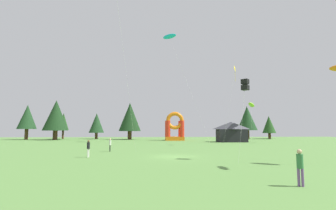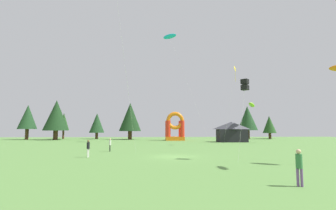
{
  "view_description": "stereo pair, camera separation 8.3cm",
  "coord_description": "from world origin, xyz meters",
  "px_view_note": "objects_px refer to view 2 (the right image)",
  "views": [
    {
      "loc": [
        -2.23,
        -26.36,
        2.93
      ],
      "look_at": [
        0.0,
        10.1,
        6.34
      ],
      "focal_mm": 26.83,
      "sensor_mm": 36.0,
      "label": 1
    },
    {
      "loc": [
        -2.14,
        -26.36,
        2.93
      ],
      "look_at": [
        0.0,
        10.1,
        6.34
      ],
      "focal_mm": 26.83,
      "sensor_mm": 36.0,
      "label": 2
    }
  ],
  "objects_px": {
    "kite_yellow_diamond": "(235,70)",
    "kite_lime_parafoil": "(252,105)",
    "kite_cyan_parafoil": "(170,36)",
    "inflatable_yellow_castle": "(175,129)",
    "kite_black_box": "(245,85)",
    "person_far_side": "(299,164)",
    "festival_tent": "(232,132)",
    "person_left_edge": "(88,147)",
    "person_midfield": "(110,144)"
  },
  "relations": [
    {
      "from": "kite_lime_parafoil",
      "to": "inflatable_yellow_castle",
      "type": "height_order",
      "value": "kite_lime_parafoil"
    },
    {
      "from": "kite_lime_parafoil",
      "to": "person_left_edge",
      "type": "xyz_separation_m",
      "value": [
        -27.7,
        -26.12,
        -6.93
      ]
    },
    {
      "from": "kite_cyan_parafoil",
      "to": "person_far_side",
      "type": "bearing_deg",
      "value": -84.45
    },
    {
      "from": "kite_black_box",
      "to": "festival_tent",
      "type": "xyz_separation_m",
      "value": [
        8.31,
        30.69,
        -4.92
      ]
    },
    {
      "from": "kite_lime_parafoil",
      "to": "kite_cyan_parafoil",
      "type": "relative_size",
      "value": 0.37
    },
    {
      "from": "kite_lime_parafoil",
      "to": "kite_yellow_diamond",
      "type": "bearing_deg",
      "value": -124.27
    },
    {
      "from": "kite_yellow_diamond",
      "to": "inflatable_yellow_castle",
      "type": "distance_m",
      "value": 23.65
    },
    {
      "from": "kite_cyan_parafoil",
      "to": "inflatable_yellow_castle",
      "type": "bearing_deg",
      "value": 78.11
    },
    {
      "from": "kite_yellow_diamond",
      "to": "kite_lime_parafoil",
      "type": "xyz_separation_m",
      "value": [
        6.65,
        9.77,
        -5.28
      ]
    },
    {
      "from": "kite_cyan_parafoil",
      "to": "kite_yellow_diamond",
      "type": "bearing_deg",
      "value": -43.84
    },
    {
      "from": "kite_cyan_parafoil",
      "to": "person_midfield",
      "type": "xyz_separation_m",
      "value": [
        -9.01,
        -20.38,
        -22.0
      ]
    },
    {
      "from": "kite_yellow_diamond",
      "to": "person_midfield",
      "type": "bearing_deg",
      "value": -153.61
    },
    {
      "from": "kite_lime_parafoil",
      "to": "person_far_side",
      "type": "relative_size",
      "value": 4.66
    },
    {
      "from": "kite_black_box",
      "to": "kite_lime_parafoil",
      "type": "height_order",
      "value": "kite_lime_parafoil"
    },
    {
      "from": "person_far_side",
      "to": "inflatable_yellow_castle",
      "type": "distance_m",
      "value": 49.26
    },
    {
      "from": "person_left_edge",
      "to": "festival_tent",
      "type": "distance_m",
      "value": 36.49
    },
    {
      "from": "kite_black_box",
      "to": "person_far_side",
      "type": "xyz_separation_m",
      "value": [
        -1.33,
        -10.73,
        -5.99
      ]
    },
    {
      "from": "kite_black_box",
      "to": "kite_lime_parafoil",
      "type": "relative_size",
      "value": 0.88
    },
    {
      "from": "person_left_edge",
      "to": "person_far_side",
      "type": "relative_size",
      "value": 0.93
    },
    {
      "from": "person_midfield",
      "to": "kite_lime_parafoil",
      "type": "bearing_deg",
      "value": -67.24
    },
    {
      "from": "kite_cyan_parafoil",
      "to": "person_left_edge",
      "type": "relative_size",
      "value": 13.55
    },
    {
      "from": "festival_tent",
      "to": "kite_lime_parafoil",
      "type": "bearing_deg",
      "value": -21.86
    },
    {
      "from": "person_midfield",
      "to": "inflatable_yellow_castle",
      "type": "xyz_separation_m",
      "value": [
        10.82,
        29.02,
        1.74
      ]
    },
    {
      "from": "person_midfield",
      "to": "festival_tent",
      "type": "relative_size",
      "value": 0.27
    },
    {
      "from": "person_left_edge",
      "to": "person_midfield",
      "type": "xyz_separation_m",
      "value": [
        1.11,
        6.46,
        -0.06
      ]
    },
    {
      "from": "festival_tent",
      "to": "inflatable_yellow_castle",
      "type": "bearing_deg",
      "value": 146.61
    },
    {
      "from": "kite_cyan_parafoil",
      "to": "inflatable_yellow_castle",
      "type": "distance_m",
      "value": 22.1
    },
    {
      "from": "kite_yellow_diamond",
      "to": "kite_lime_parafoil",
      "type": "distance_m",
      "value": 12.94
    },
    {
      "from": "kite_black_box",
      "to": "person_left_edge",
      "type": "xyz_separation_m",
      "value": [
        -15.39,
        2.97,
        -6.07
      ]
    },
    {
      "from": "kite_yellow_diamond",
      "to": "kite_lime_parafoil",
      "type": "height_order",
      "value": "kite_yellow_diamond"
    },
    {
      "from": "kite_lime_parafoil",
      "to": "person_midfield",
      "type": "bearing_deg",
      "value": -143.53
    },
    {
      "from": "kite_black_box",
      "to": "person_far_side",
      "type": "distance_m",
      "value": 12.37
    },
    {
      "from": "kite_yellow_diamond",
      "to": "person_left_edge",
      "type": "distance_m",
      "value": 29.31
    },
    {
      "from": "kite_yellow_diamond",
      "to": "kite_lime_parafoil",
      "type": "relative_size",
      "value": 1.59
    },
    {
      "from": "kite_black_box",
      "to": "person_midfield",
      "type": "xyz_separation_m",
      "value": [
        -14.28,
        9.44,
        -6.12
      ]
    },
    {
      "from": "kite_lime_parafoil",
      "to": "person_left_edge",
      "type": "bearing_deg",
      "value": -136.68
    },
    {
      "from": "kite_yellow_diamond",
      "to": "kite_cyan_parafoil",
      "type": "xyz_separation_m",
      "value": [
        -10.93,
        10.49,
        9.74
      ]
    },
    {
      "from": "person_midfield",
      "to": "kite_yellow_diamond",
      "type": "bearing_deg",
      "value": -77.33
    },
    {
      "from": "kite_black_box",
      "to": "festival_tent",
      "type": "distance_m",
      "value": 32.18
    },
    {
      "from": "person_left_edge",
      "to": "inflatable_yellow_castle",
      "type": "relative_size",
      "value": 0.25
    },
    {
      "from": "person_midfield",
      "to": "inflatable_yellow_castle",
      "type": "distance_m",
      "value": 31.02
    },
    {
      "from": "festival_tent",
      "to": "person_midfield",
      "type": "bearing_deg",
      "value": -136.75
    },
    {
      "from": "kite_lime_parafoil",
      "to": "festival_tent",
      "type": "height_order",
      "value": "kite_lime_parafoil"
    },
    {
      "from": "kite_black_box",
      "to": "kite_cyan_parafoil",
      "type": "xyz_separation_m",
      "value": [
        -5.27,
        29.82,
        15.88
      ]
    },
    {
      "from": "kite_cyan_parafoil",
      "to": "inflatable_yellow_castle",
      "type": "height_order",
      "value": "kite_cyan_parafoil"
    },
    {
      "from": "kite_lime_parafoil",
      "to": "person_far_side",
      "type": "xyz_separation_m",
      "value": [
        -13.64,
        -39.83,
        -6.85
      ]
    },
    {
      "from": "kite_cyan_parafoil",
      "to": "person_left_edge",
      "type": "distance_m",
      "value": 36.12
    },
    {
      "from": "person_left_edge",
      "to": "inflatable_yellow_castle",
      "type": "distance_m",
      "value": 37.47
    },
    {
      "from": "kite_yellow_diamond",
      "to": "person_far_side",
      "type": "distance_m",
      "value": 33.16
    },
    {
      "from": "person_far_side",
      "to": "inflatable_yellow_castle",
      "type": "xyz_separation_m",
      "value": [
        -2.12,
        49.19,
        1.61
      ]
    }
  ]
}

